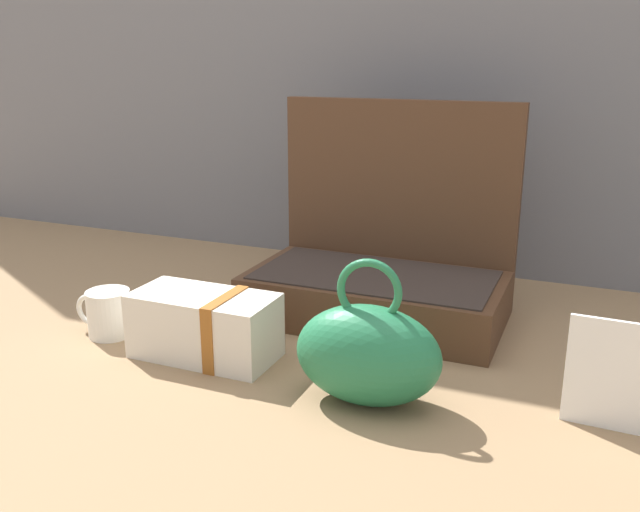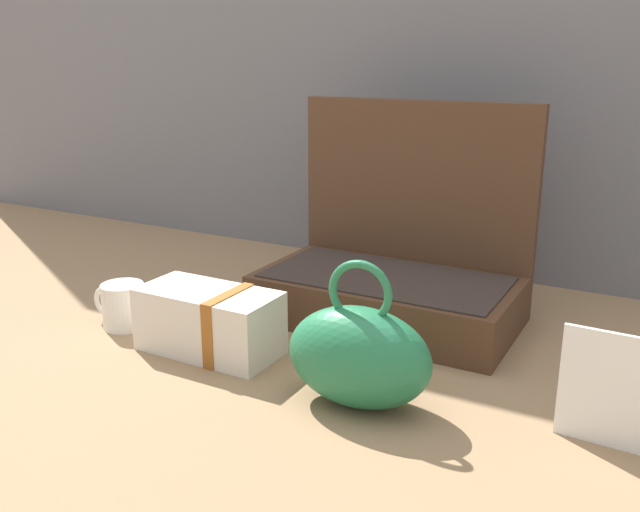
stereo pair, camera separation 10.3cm
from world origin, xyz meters
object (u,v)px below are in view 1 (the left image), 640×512
at_px(teal_pouch_handbag, 368,354).
at_px(cream_toiletry_bag, 206,326).
at_px(open_suitcase, 382,268).
at_px(coffee_mug, 108,313).
at_px(info_card_left, 615,376).

distance_m(teal_pouch_handbag, cream_toiletry_bag, 0.29).
height_order(teal_pouch_handbag, cream_toiletry_bag, teal_pouch_handbag).
bearing_deg(open_suitcase, coffee_mug, -144.91).
bearing_deg(cream_toiletry_bag, teal_pouch_handbag, -8.58).
bearing_deg(cream_toiletry_bag, coffee_mug, 177.56).
height_order(teal_pouch_handbag, coffee_mug, teal_pouch_handbag).
relative_size(open_suitcase, teal_pouch_handbag, 2.15).
xyz_separation_m(open_suitcase, teal_pouch_handbag, (0.09, -0.34, -0.02)).
distance_m(cream_toiletry_bag, info_card_left, 0.61).
relative_size(coffee_mug, info_card_left, 0.72).
bearing_deg(coffee_mug, open_suitcase, 35.09).
distance_m(open_suitcase, teal_pouch_handbag, 0.35).
bearing_deg(info_card_left, teal_pouch_handbag, -167.91).
distance_m(teal_pouch_handbag, info_card_left, 0.32).
relative_size(open_suitcase, cream_toiletry_bag, 1.98).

